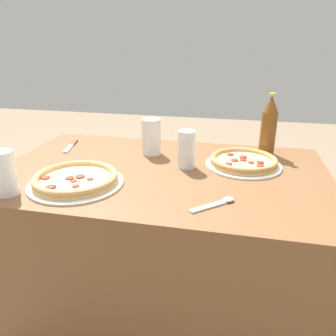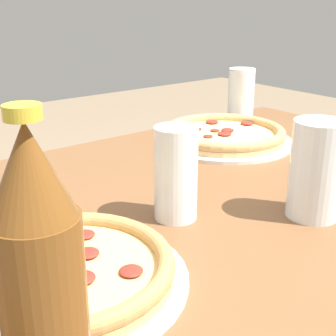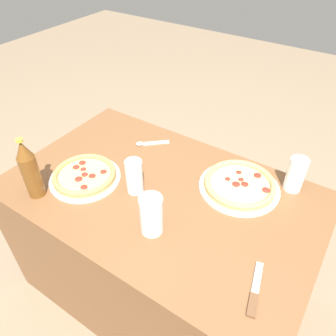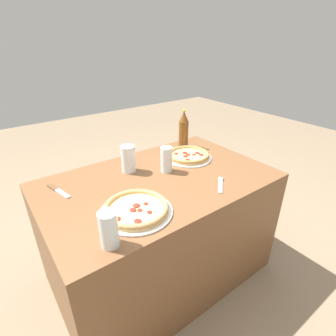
# 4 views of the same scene
# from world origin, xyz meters

# --- Properties ---
(pizza_salami) EXTENTS (0.30, 0.30, 0.04)m
(pizza_salami) POSITION_xyz_m (0.31, 0.11, 0.72)
(pizza_salami) COLOR white
(pizza_salami) RESTS_ON table
(pizza_margherita) EXTENTS (0.33, 0.33, 0.04)m
(pizza_margherita) POSITION_xyz_m (-0.26, -0.19, 0.72)
(pizza_margherita) COLOR silver
(pizza_margherita) RESTS_ON table
(glass_lemonade) EXTENTS (0.07, 0.07, 0.15)m
(glass_lemonade) POSITION_xyz_m (0.09, 0.05, 0.77)
(glass_lemonade) COLOR white
(glass_lemonade) RESTS_ON table
(glass_red_wine) EXTENTS (0.08, 0.08, 0.15)m
(glass_red_wine) POSITION_xyz_m (-0.09, 0.18, 0.77)
(glass_red_wine) COLOR white
(glass_red_wine) RESTS_ON table
(glass_iced_tea) EXTENTS (0.07, 0.07, 0.15)m
(glass_iced_tea) POSITION_xyz_m (-0.43, -0.31, 0.77)
(glass_iced_tea) COLOR white
(glass_iced_tea) RESTS_ON table
(beer_bottle) EXTENTS (0.07, 0.07, 0.26)m
(beer_bottle) POSITION_xyz_m (0.40, 0.28, 0.83)
(beer_bottle) COLOR brown
(beer_bottle) RESTS_ON table
(spoon) EXTENTS (0.13, 0.13, 0.01)m
(spoon) POSITION_xyz_m (0.24, -0.24, 0.71)
(spoon) COLOR silver
(spoon) RESTS_ON table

